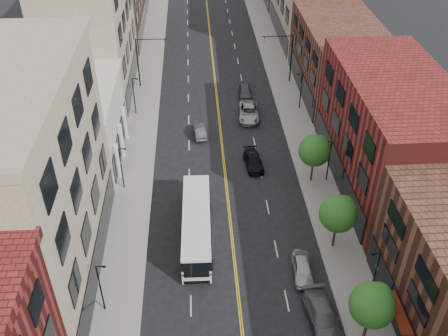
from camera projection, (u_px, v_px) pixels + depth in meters
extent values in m
cube|color=gray|center=(141.00, 133.00, 62.55)|extent=(4.00, 110.00, 0.15)
cube|color=gray|center=(299.00, 128.00, 63.57)|extent=(4.00, 110.00, 0.15)
cube|color=gray|center=(20.00, 189.00, 39.21)|extent=(10.00, 22.00, 18.00)
cube|color=silver|center=(73.00, 125.00, 56.65)|extent=(10.00, 14.00, 8.00)
cube|color=gray|center=(89.00, 28.00, 67.38)|extent=(10.00, 20.00, 18.00)
cube|color=maroon|center=(390.00, 132.00, 51.56)|extent=(10.00, 22.00, 12.00)
cube|color=#522D20|center=(339.00, 58.00, 69.06)|extent=(10.00, 20.00, 10.00)
cylinder|color=black|center=(366.00, 328.00, 37.80)|extent=(0.22, 0.22, 2.50)
sphere|color=#1B5F1D|center=(372.00, 305.00, 36.23)|extent=(3.40, 3.40, 3.40)
sphere|color=#1B5F1D|center=(378.00, 296.00, 36.28)|extent=(2.04, 2.04, 2.04)
cylinder|color=black|center=(334.00, 235.00, 45.84)|extent=(0.22, 0.22, 2.50)
sphere|color=#1B5F1D|center=(338.00, 214.00, 44.28)|extent=(3.40, 3.40, 3.40)
sphere|color=#1B5F1D|center=(343.00, 206.00, 44.33)|extent=(2.04, 2.04, 2.04)
cylinder|color=black|center=(312.00, 171.00, 53.89)|extent=(0.22, 0.22, 2.50)
sphere|color=#1B5F1D|center=(315.00, 151.00, 52.33)|extent=(3.40, 3.40, 3.40)
sphere|color=#1B5F1D|center=(319.00, 144.00, 52.38)|extent=(2.04, 2.04, 2.04)
cylinder|color=black|center=(101.00, 289.00, 39.24)|extent=(0.14, 0.14, 5.00)
cylinder|color=black|center=(100.00, 266.00, 37.78)|extent=(0.70, 0.10, 0.10)
cube|color=black|center=(104.00, 267.00, 37.83)|extent=(0.28, 0.14, 0.14)
cube|color=#19592D|center=(99.00, 281.00, 38.71)|extent=(0.04, 0.55, 0.35)
cylinder|color=black|center=(121.00, 169.00, 52.12)|extent=(0.14, 0.14, 5.00)
cylinder|color=black|center=(122.00, 149.00, 50.66)|extent=(0.70, 0.10, 0.10)
cube|color=black|center=(124.00, 149.00, 50.70)|extent=(0.28, 0.14, 0.14)
cube|color=#19592D|center=(120.00, 162.00, 51.59)|extent=(0.04, 0.55, 0.35)
cylinder|color=black|center=(134.00, 96.00, 65.00)|extent=(0.14, 0.14, 5.00)
cylinder|color=black|center=(135.00, 79.00, 63.54)|extent=(0.70, 0.10, 0.10)
cube|color=black|center=(137.00, 79.00, 63.58)|extent=(0.28, 0.14, 0.14)
cube|color=#19592D|center=(133.00, 90.00, 64.47)|extent=(0.04, 0.55, 0.35)
cylinder|color=black|center=(375.00, 275.00, 40.36)|extent=(0.14, 0.14, 5.00)
cylinder|color=black|center=(376.00, 254.00, 38.87)|extent=(0.70, 0.10, 0.10)
cube|color=black|center=(373.00, 254.00, 38.88)|extent=(0.28, 0.14, 0.14)
cube|color=#19592D|center=(377.00, 267.00, 39.83)|extent=(0.04, 0.55, 0.35)
cylinder|color=black|center=(329.00, 161.00, 53.24)|extent=(0.14, 0.14, 5.00)
cylinder|color=black|center=(329.00, 141.00, 51.74)|extent=(0.70, 0.10, 0.10)
cube|color=black|center=(326.00, 142.00, 51.76)|extent=(0.28, 0.14, 0.14)
cube|color=#19592D|center=(330.00, 154.00, 52.71)|extent=(0.04, 0.55, 0.35)
cylinder|color=black|center=(301.00, 91.00, 66.12)|extent=(0.14, 0.14, 5.00)
cylinder|color=black|center=(300.00, 74.00, 64.62)|extent=(0.70, 0.10, 0.10)
cube|color=black|center=(298.00, 74.00, 64.64)|extent=(0.28, 0.14, 0.14)
cube|color=#19592D|center=(302.00, 85.00, 65.59)|extent=(0.04, 0.55, 0.35)
cylinder|color=black|center=(138.00, 63.00, 70.79)|extent=(0.18, 0.18, 7.20)
cylinder|color=black|center=(151.00, 39.00, 68.89)|extent=(4.40, 0.12, 0.12)
imported|color=black|center=(165.00, 42.00, 69.22)|extent=(0.15, 0.18, 0.90)
cylinder|color=black|center=(291.00, 59.00, 71.91)|extent=(0.18, 0.18, 7.20)
cylinder|color=black|center=(278.00, 36.00, 69.78)|extent=(4.40, 0.12, 0.12)
imported|color=black|center=(265.00, 39.00, 69.93)|extent=(0.15, 0.18, 0.90)
cube|color=white|center=(197.00, 225.00, 46.64)|extent=(2.77, 11.78, 2.83)
cube|color=black|center=(196.00, 220.00, 46.24)|extent=(2.81, 11.82, 1.03)
cube|color=#B10C10|center=(197.00, 228.00, 46.82)|extent=(2.81, 11.82, 0.22)
cube|color=black|center=(196.00, 271.00, 41.76)|extent=(2.15, 0.10, 1.56)
cylinder|color=black|center=(182.00, 265.00, 44.12)|extent=(0.29, 0.94, 0.94)
cylinder|color=black|center=(212.00, 264.00, 44.21)|extent=(0.29, 0.94, 0.94)
cylinder|color=black|center=(184.00, 208.00, 50.42)|extent=(0.29, 0.94, 0.94)
cylinder|color=black|center=(210.00, 207.00, 50.51)|extent=(0.29, 0.94, 0.94)
imported|color=#55555A|center=(323.00, 317.00, 39.31)|extent=(2.71, 5.68, 1.60)
imported|color=#ACAFB4|center=(303.00, 269.00, 43.47)|extent=(1.97, 4.33, 1.44)
imported|color=#434247|center=(200.00, 131.00, 61.84)|extent=(1.80, 4.04, 1.29)
imported|color=black|center=(253.00, 161.00, 56.62)|extent=(2.22, 4.68, 1.32)
imported|color=#9A9EA1|center=(249.00, 112.00, 65.33)|extent=(3.02, 5.88, 1.59)
imported|color=#454449|center=(245.00, 91.00, 70.26)|extent=(1.88, 4.33, 1.45)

